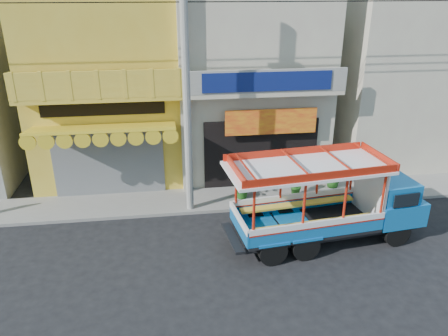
% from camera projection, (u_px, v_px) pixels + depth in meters
% --- Properties ---
extents(ground, '(90.00, 90.00, 0.00)m').
position_uv_depth(ground, '(230.00, 260.00, 13.41)').
color(ground, black).
rests_on(ground, ground).
extents(sidewalk, '(30.00, 2.00, 0.12)m').
position_uv_depth(sidewalk, '(215.00, 199.00, 17.03)').
color(sidewalk, slate).
rests_on(sidewalk, ground).
extents(shophouse_left, '(6.00, 7.50, 8.24)m').
position_uv_depth(shophouse_left, '(110.00, 78.00, 18.56)').
color(shophouse_left, gold).
rests_on(shophouse_left, ground).
extents(shophouse_right, '(6.00, 6.75, 8.24)m').
position_uv_depth(shophouse_right, '(248.00, 75.00, 19.32)').
color(shophouse_right, '#B6A795').
rests_on(shophouse_right, ground).
extents(party_pilaster, '(0.35, 0.30, 8.00)m').
position_uv_depth(party_pilaster, '(185.00, 96.00, 16.14)').
color(party_pilaster, '#B6A795').
rests_on(party_pilaster, ground).
extents(filler_building_right, '(6.00, 6.00, 7.60)m').
position_uv_depth(filler_building_right, '(395.00, 77.00, 20.36)').
color(filler_building_right, '#B6A795').
rests_on(filler_building_right, ground).
extents(utility_pole, '(28.00, 0.26, 9.00)m').
position_uv_depth(utility_pole, '(190.00, 76.00, 14.35)').
color(utility_pole, gray).
rests_on(utility_pole, ground).
extents(songthaew_truck, '(6.53, 2.75, 2.96)m').
position_uv_depth(songthaew_truck, '(340.00, 200.00, 13.97)').
color(songthaew_truck, black).
rests_on(songthaew_truck, ground).
extents(potted_plant_a, '(1.02, 1.04, 0.88)m').
position_uv_depth(potted_plant_a, '(242.00, 187.00, 16.89)').
color(potted_plant_a, '#1D5016').
rests_on(potted_plant_a, sidewalk).
extents(potted_plant_b, '(0.58, 0.64, 0.95)m').
position_uv_depth(potted_plant_b, '(295.00, 184.00, 17.01)').
color(potted_plant_b, '#1D5016').
rests_on(potted_plant_b, sidewalk).
extents(potted_plant_c, '(0.81, 0.81, 1.04)m').
position_uv_depth(potted_plant_c, '(333.00, 175.00, 17.74)').
color(potted_plant_c, '#1D5016').
rests_on(potted_plant_c, sidewalk).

